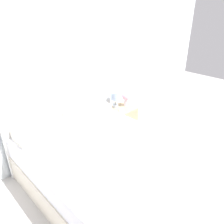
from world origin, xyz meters
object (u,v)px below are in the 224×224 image
(table_lamp, at_px, (116,97))
(teacup, at_px, (122,110))
(bed, at_px, (101,164))
(flower_vase, at_px, (126,97))
(nightstand, at_px, (122,120))

(table_lamp, xyz_separation_m, teacup, (-0.03, -0.20, -0.19))
(teacup, bearing_deg, bed, -148.58)
(table_lamp, height_order, flower_vase, table_lamp)
(table_lamp, bearing_deg, flower_vase, -20.87)
(nightstand, relative_size, teacup, 4.73)
(table_lamp, distance_m, flower_vase, 0.22)
(bed, relative_size, flower_vase, 7.72)
(table_lamp, xyz_separation_m, flower_vase, (0.21, -0.08, -0.04))
(bed, height_order, teacup, bed)
(table_lamp, bearing_deg, bed, -142.57)
(teacup, bearing_deg, table_lamp, 81.80)
(bed, height_order, flower_vase, bed)
(bed, xyz_separation_m, flower_vase, (1.36, 0.81, 0.33))
(bed, bearing_deg, flower_vase, 30.61)
(bed, bearing_deg, nightstand, 32.46)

